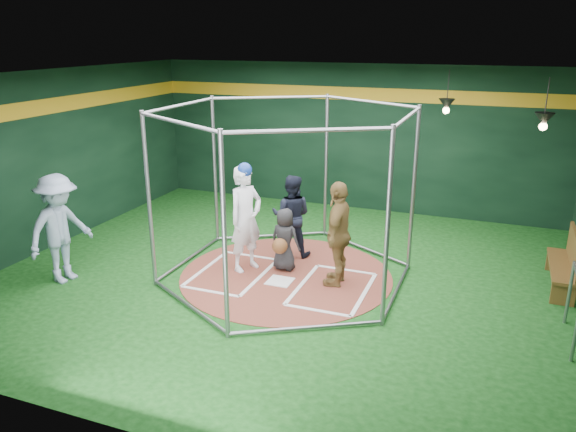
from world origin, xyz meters
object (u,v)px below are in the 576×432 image
at_px(batter_figure, 246,218).
at_px(umpire, 291,216).
at_px(visitor_leopard, 338,233).
at_px(dugout_bench, 567,261).

bearing_deg(batter_figure, umpire, 61.22).
bearing_deg(umpire, batter_figure, 51.33).
xyz_separation_m(visitor_leopard, umpire, (-1.21, 0.94, -0.11)).
bearing_deg(umpire, dugout_bench, 173.64).
xyz_separation_m(batter_figure, visitor_leopard, (1.73, 0.00, -0.08)).
relative_size(visitor_leopard, dugout_bench, 1.12).
height_order(visitor_leopard, umpire, visitor_leopard).
bearing_deg(visitor_leopard, umpire, -130.25).
xyz_separation_m(visitor_leopard, dugout_bench, (3.67, 1.25, -0.44)).
height_order(umpire, dugout_bench, umpire).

